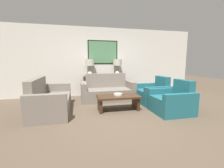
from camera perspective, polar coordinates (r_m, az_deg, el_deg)
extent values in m
plane|color=brown|center=(3.84, 3.05, -11.69)|extent=(20.00, 20.00, 0.00)
cube|color=beige|center=(6.08, -3.57, 8.39)|extent=(7.68, 0.10, 2.65)
cube|color=black|center=(6.04, -3.51, 11.95)|extent=(1.18, 0.01, 0.92)
cube|color=#4C7F56|center=(6.03, -3.50, 11.95)|extent=(1.10, 0.02, 0.84)
cube|color=#332319|center=(5.89, -3.05, -0.72)|extent=(1.57, 0.37, 0.78)
cylinder|color=silver|center=(5.77, -8.33, 3.06)|extent=(0.14, 0.14, 0.02)
sphere|color=silver|center=(5.76, -8.35, 4.01)|extent=(0.17, 0.17, 0.17)
cylinder|color=#8C7A51|center=(5.75, -8.39, 5.87)|extent=(0.02, 0.02, 0.20)
cylinder|color=#B2ADA3|center=(5.75, -8.44, 8.10)|extent=(0.34, 0.34, 0.24)
cylinder|color=silver|center=(5.96, 2.00, 3.30)|extent=(0.14, 0.14, 0.02)
sphere|color=silver|center=(5.95, 2.01, 4.23)|extent=(0.17, 0.17, 0.17)
cylinder|color=#8C7A51|center=(5.94, 2.02, 6.02)|extent=(0.02, 0.02, 0.20)
cylinder|color=#B2ADA3|center=(5.93, 2.03, 8.19)|extent=(0.34, 0.34, 0.24)
cube|color=slate|center=(5.14, -1.45, -4.19)|extent=(1.45, 0.71, 0.40)
cube|color=slate|center=(5.52, -2.39, -0.67)|extent=(1.45, 0.18, 0.91)
cube|color=slate|center=(5.11, -10.67, -3.03)|extent=(0.18, 0.89, 0.65)
cube|color=slate|center=(5.42, 6.83, -2.29)|extent=(0.18, 0.89, 0.65)
cube|color=slate|center=(4.31, -20.61, -7.18)|extent=(0.71, 1.45, 0.40)
cube|color=slate|center=(4.34, -26.60, -4.02)|extent=(0.18, 1.45, 0.91)
cube|color=slate|center=(3.52, -23.88, -8.76)|extent=(0.89, 0.18, 0.65)
cube|color=slate|center=(5.09, -20.52, -3.47)|extent=(0.89, 0.18, 0.65)
cube|color=#3D2616|center=(4.10, 2.44, -4.82)|extent=(1.16, 0.56, 0.05)
cube|color=#3D2616|center=(4.05, -4.64, -7.99)|extent=(0.07, 0.45, 0.36)
cube|color=#3D2616|center=(4.32, 9.05, -7.05)|extent=(0.07, 0.45, 0.36)
cylinder|color=beige|center=(4.13, 2.31, -3.98)|extent=(0.23, 0.23, 0.06)
cube|color=#1E5B66|center=(5.03, 14.02, -4.59)|extent=(0.72, 0.63, 0.43)
cube|color=#1E5B66|center=(5.21, 18.53, -1.93)|extent=(0.18, 0.63, 0.86)
cube|color=#1E5B66|center=(5.39, 13.03, -2.83)|extent=(0.90, 0.14, 0.59)
cube|color=#1E5B66|center=(4.72, 17.17, -4.54)|extent=(0.90, 0.14, 0.59)
cube|color=#1E5B66|center=(4.18, 20.36, -7.46)|extent=(0.72, 0.63, 0.43)
cube|color=#1E5B66|center=(4.40, 25.42, -4.13)|extent=(0.18, 0.63, 0.86)
cube|color=#1E5B66|center=(4.53, 18.67, -5.16)|extent=(0.90, 0.14, 0.59)
cube|color=#1E5B66|center=(3.91, 24.66, -7.57)|extent=(0.90, 0.14, 0.59)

